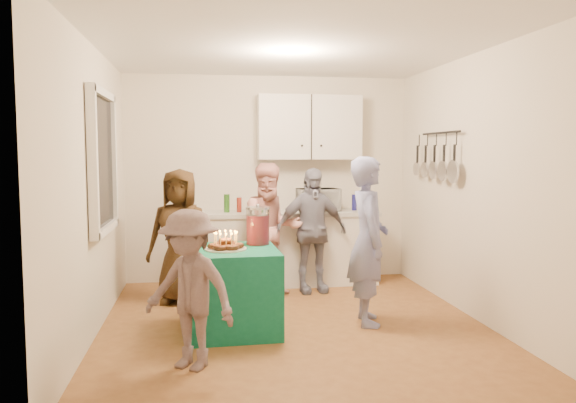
{
  "coord_description": "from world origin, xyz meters",
  "views": [
    {
      "loc": [
        -0.84,
        -5.14,
        1.64
      ],
      "look_at": [
        0.0,
        0.35,
        1.15
      ],
      "focal_mm": 35.0,
      "sensor_mm": 36.0,
      "label": 1
    }
  ],
  "objects": [
    {
      "name": "upper_cabinet",
      "position": [
        0.5,
        1.85,
        1.95
      ],
      "size": [
        1.3,
        0.3,
        0.8
      ],
      "primitive_type": "cube",
      "color": "white",
      "rests_on": "back_wall"
    },
    {
      "name": "left_wall",
      "position": [
        -1.8,
        0.0,
        1.3
      ],
      "size": [
        4.0,
        4.0,
        0.0
      ],
      "primitive_type": "plane",
      "color": "silver",
      "rests_on": "floor"
    },
    {
      "name": "countertop",
      "position": [
        0.2,
        1.7,
        0.89
      ],
      "size": [
        2.24,
        0.62,
        0.05
      ],
      "primitive_type": "cube",
      "color": "beige",
      "rests_on": "counter"
    },
    {
      "name": "right_wall",
      "position": [
        1.8,
        0.0,
        1.3
      ],
      "size": [
        4.0,
        4.0,
        0.0
      ],
      "primitive_type": "plane",
      "color": "silver",
      "rests_on": "floor"
    },
    {
      "name": "donut_cake",
      "position": [
        -0.64,
        -0.11,
        0.85
      ],
      "size": [
        0.38,
        0.38,
        0.18
      ],
      "primitive_type": null,
      "color": "#381C0C",
      "rests_on": "party_table"
    },
    {
      "name": "window_night",
      "position": [
        -1.77,
        0.3,
        1.55
      ],
      "size": [
        0.04,
        1.0,
        1.2
      ],
      "primitive_type": "cube",
      "color": "black",
      "rests_on": "left_wall"
    },
    {
      "name": "microwave",
      "position": [
        0.59,
        1.7,
        1.05
      ],
      "size": [
        0.53,
        0.38,
        0.28
      ],
      "primitive_type": "imported",
      "rotation": [
        0.0,
        0.0,
        0.09
      ],
      "color": "white",
      "rests_on": "countertop"
    },
    {
      "name": "back_wall",
      "position": [
        0.0,
        2.0,
        1.3
      ],
      "size": [
        3.6,
        3.6,
        0.0
      ],
      "primitive_type": "plane",
      "color": "silver",
      "rests_on": "floor"
    },
    {
      "name": "counter",
      "position": [
        0.2,
        1.7,
        0.43
      ],
      "size": [
        2.2,
        0.58,
        0.86
      ],
      "primitive_type": "cube",
      "color": "white",
      "rests_on": "floor"
    },
    {
      "name": "punch_jar",
      "position": [
        -0.32,
        0.15,
        0.93
      ],
      "size": [
        0.22,
        0.22,
        0.34
      ],
      "primitive_type": "cylinder",
      "color": "red",
      "rests_on": "party_table"
    },
    {
      "name": "woman_back_left",
      "position": [
        -1.09,
        1.0,
        0.73
      ],
      "size": [
        0.81,
        0.64,
        1.46
      ],
      "primitive_type": "imported",
      "rotation": [
        0.0,
        0.0,
        -0.27
      ],
      "color": "brown",
      "rests_on": "floor"
    },
    {
      "name": "ceiling",
      "position": [
        0.0,
        0.0,
        2.6
      ],
      "size": [
        4.0,
        4.0,
        0.0
      ],
      "primitive_type": "plane",
      "color": "white",
      "rests_on": "floor"
    },
    {
      "name": "floor",
      "position": [
        0.0,
        0.0,
        0.0
      ],
      "size": [
        4.0,
        4.0,
        0.0
      ],
      "primitive_type": "plane",
      "color": "brown",
      "rests_on": "ground"
    },
    {
      "name": "woman_back_center",
      "position": [
        -0.07,
        1.16,
        0.76
      ],
      "size": [
        0.82,
        0.68,
        1.52
      ],
      "primitive_type": "imported",
      "rotation": [
        0.0,
        0.0,
        0.15
      ],
      "color": "#D16D6D",
      "rests_on": "floor"
    },
    {
      "name": "party_table",
      "position": [
        -0.6,
        -0.08,
        0.38
      ],
      "size": [
        0.88,
        0.88,
        0.76
      ],
      "primitive_type": "cube",
      "rotation": [
        0.0,
        0.0,
        0.03
      ],
      "color": "#0E6246",
      "rests_on": "floor"
    },
    {
      "name": "man_birthday",
      "position": [
        0.71,
        -0.04,
        0.8
      ],
      "size": [
        0.45,
        0.62,
        1.6
      ],
      "primitive_type": "imported",
      "rotation": [
        0.0,
        0.0,
        1.46
      ],
      "color": "#8288BE",
      "rests_on": "floor"
    },
    {
      "name": "woman_back_right",
      "position": [
        0.41,
        1.24,
        0.73
      ],
      "size": [
        0.89,
        0.46,
        1.46
      ],
      "primitive_type": "imported",
      "rotation": [
        0.0,
        0.0,
        0.13
      ],
      "color": "black",
      "rests_on": "floor"
    },
    {
      "name": "child_near_left",
      "position": [
        -0.95,
        -0.93,
        0.61
      ],
      "size": [
        0.9,
        0.82,
        1.21
      ],
      "primitive_type": "imported",
      "rotation": [
        0.0,
        0.0,
        -0.61
      ],
      "color": "#5A4848",
      "rests_on": "floor"
    },
    {
      "name": "pot_rack",
      "position": [
        1.72,
        0.7,
        1.6
      ],
      "size": [
        0.12,
        1.0,
        0.6
      ],
      "primitive_type": "cube",
      "color": "black",
      "rests_on": "right_wall"
    }
  ]
}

